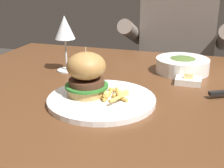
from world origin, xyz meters
The scene contains 8 objects.
dining_table centered at (0.00, 0.00, 0.66)m, with size 1.34×0.97×0.74m.
main_plate centered at (-0.09, -0.11, 0.75)m, with size 0.29×0.29×0.01m, color white.
burger_sandwich centered at (-0.14, -0.10, 0.81)m, with size 0.12×0.12×0.13m.
fries_pile centered at (-0.06, -0.10, 0.76)m, with size 0.09×0.12×0.02m.
wine_glass centered at (-0.31, 0.12, 0.89)m, with size 0.07×0.07×0.19m.
butter_dish centered at (0.12, 0.11, 0.75)m, with size 0.08×0.05×0.04m.
soup_bowl centered at (0.08, 0.23, 0.77)m, with size 0.18×0.18×0.06m.
diner_person centered at (0.01, 0.76, 0.56)m, with size 0.51×0.36×1.18m.
Camera 1 is at (0.16, -0.84, 1.07)m, focal length 50.00 mm.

